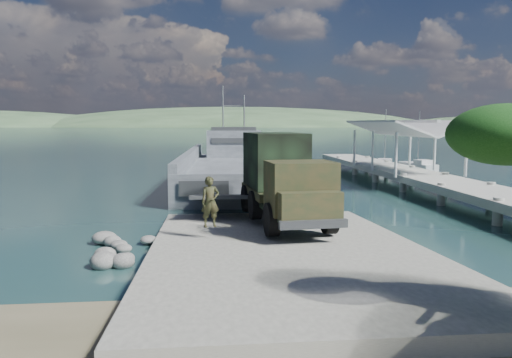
% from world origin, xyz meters
% --- Properties ---
extents(ground, '(1400.00, 1400.00, 0.00)m').
position_xyz_m(ground, '(0.00, 0.00, 0.00)').
color(ground, '#183938').
rests_on(ground, ground).
extents(boat_ramp, '(10.00, 18.00, 0.50)m').
position_xyz_m(boat_ramp, '(0.00, -1.00, 0.25)').
color(boat_ramp, slate).
rests_on(boat_ramp, ground).
extents(shoreline_rocks, '(3.20, 5.60, 0.90)m').
position_xyz_m(shoreline_rocks, '(-6.20, 0.50, 0.00)').
color(shoreline_rocks, '#4E4E4C').
rests_on(shoreline_rocks, ground).
extents(distant_headlands, '(1000.00, 240.00, 48.00)m').
position_xyz_m(distant_headlands, '(50.00, 560.00, 0.00)').
color(distant_headlands, '#2E492D').
rests_on(distant_headlands, ground).
extents(pier, '(6.40, 44.00, 6.10)m').
position_xyz_m(pier, '(13.00, 18.77, 1.60)').
color(pier, gray).
rests_on(pier, ground).
extents(landing_craft, '(9.29, 32.24, 9.49)m').
position_xyz_m(landing_craft, '(-0.52, 23.23, 0.78)').
color(landing_craft, '#444950').
rests_on(landing_craft, ground).
extents(military_truck, '(3.54, 8.96, 4.06)m').
position_xyz_m(military_truck, '(0.60, 3.79, 2.52)').
color(military_truck, black).
rests_on(military_truck, boat_ramp).
extents(soldier, '(0.83, 0.63, 2.04)m').
position_xyz_m(soldier, '(-2.78, 0.84, 1.52)').
color(soldier, black).
rests_on(soldier, boat_ramp).
extents(sailboat_near, '(2.42, 5.51, 6.48)m').
position_xyz_m(sailboat_near, '(19.92, 32.78, 0.35)').
color(sailboat_near, '#BDBDBD').
rests_on(sailboat_near, ground).
extents(sailboat_far, '(3.18, 5.70, 6.67)m').
position_xyz_m(sailboat_far, '(16.60, 34.13, 0.36)').
color(sailboat_far, '#BDBDBD').
rests_on(sailboat_far, ground).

